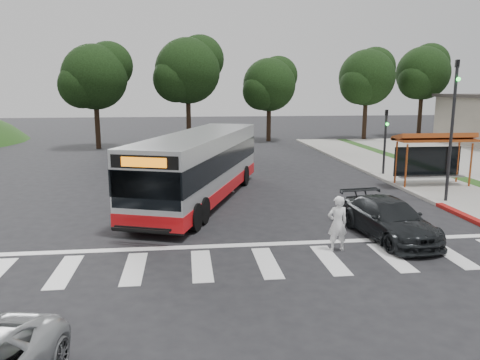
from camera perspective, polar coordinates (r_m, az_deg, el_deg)
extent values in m
plane|color=black|center=(19.28, 0.70, -4.70)|extent=(140.00, 140.00, 0.00)
cube|color=gray|center=(30.06, 19.85, 0.51)|extent=(4.00, 40.00, 0.12)
cube|color=#9E9991|center=(29.22, 16.35, 0.46)|extent=(0.30, 40.00, 0.15)
cube|color=maroon|center=(20.64, 27.21, -4.68)|extent=(0.32, 6.00, 0.15)
cube|color=silver|center=(14.59, 3.30, -10.01)|extent=(18.00, 2.60, 0.01)
cylinder|color=#A3461B|center=(25.81, 19.59, 1.59)|extent=(0.10, 0.10, 2.30)
cylinder|color=#A3461B|center=(27.59, 26.31, 1.66)|extent=(0.10, 0.10, 2.30)
cylinder|color=#A3461B|center=(26.87, 18.47, 2.02)|extent=(0.10, 0.10, 2.30)
cylinder|color=#A3461B|center=(28.59, 25.02, 2.06)|extent=(0.10, 0.10, 2.30)
cube|color=#A3461B|center=(27.01, 22.65, 4.56)|extent=(4.20, 1.60, 0.12)
cube|color=#A3461B|center=(27.04, 22.62, 4.89)|extent=(4.20, 1.32, 0.51)
cube|color=black|center=(27.68, 21.85, 2.15)|extent=(3.80, 0.06, 1.60)
cube|color=gray|center=(27.28, 22.34, 0.39)|extent=(3.60, 0.40, 0.08)
cylinder|color=black|center=(23.33, 24.37, 5.20)|extent=(0.14, 0.14, 6.50)
imported|color=black|center=(23.26, 24.93, 11.94)|extent=(0.16, 0.20, 1.00)
sphere|color=#19E533|center=(23.09, 25.09, 11.07)|extent=(0.18, 0.18, 0.18)
cylinder|color=black|center=(29.64, 17.24, 4.32)|extent=(0.14, 0.14, 4.00)
imported|color=black|center=(29.51, 17.41, 7.21)|extent=(0.16, 0.20, 1.00)
sphere|color=#19E533|center=(29.37, 17.52, 6.51)|extent=(0.18, 0.18, 0.18)
cylinder|color=black|center=(50.00, 14.97, 7.38)|extent=(0.44, 0.44, 4.40)
sphere|color=black|center=(49.93, 15.20, 11.96)|extent=(5.60, 5.60, 5.60)
sphere|color=black|center=(51.16, 16.10, 13.01)|extent=(4.20, 4.20, 4.20)
sphere|color=black|center=(48.91, 14.38, 11.20)|extent=(3.92, 3.92, 3.92)
cylinder|color=black|center=(54.74, 21.08, 7.44)|extent=(0.44, 0.44, 4.84)
sphere|color=black|center=(54.69, 21.41, 12.03)|extent=(5.60, 5.60, 5.60)
sphere|color=black|center=(55.99, 22.12, 13.08)|extent=(4.20, 4.20, 4.20)
sphere|color=black|center=(53.60, 20.76, 11.29)|extent=(3.92, 3.92, 3.92)
cylinder|color=black|center=(44.48, -6.28, 7.42)|extent=(0.44, 0.44, 4.84)
sphere|color=black|center=(44.42, -6.41, 13.09)|extent=(6.00, 6.00, 6.00)
sphere|color=black|center=(45.40, -4.89, 14.47)|extent=(4.50, 4.50, 4.50)
sphere|color=black|center=(43.65, -7.79, 12.08)|extent=(4.20, 4.20, 4.20)
cylinder|color=black|center=(47.26, 3.52, 7.15)|extent=(0.44, 0.44, 3.96)
sphere|color=black|center=(47.15, 3.57, 11.51)|extent=(5.20, 5.20, 5.20)
sphere|color=black|center=(48.13, 4.66, 12.56)|extent=(3.90, 3.90, 3.90)
sphere|color=black|center=(46.35, 2.58, 10.75)|extent=(3.64, 3.64, 3.64)
cylinder|color=black|center=(43.17, -17.00, 6.60)|extent=(0.44, 0.44, 4.40)
sphere|color=black|center=(43.07, -17.30, 11.90)|extent=(5.60, 5.60, 5.60)
sphere|color=black|center=(43.75, -15.70, 13.28)|extent=(4.20, 4.20, 4.20)
sphere|color=black|center=(42.56, -18.74, 10.89)|extent=(3.92, 3.92, 3.92)
imported|color=white|center=(15.66, 11.80, -5.20)|extent=(0.70, 0.48, 1.85)
imported|color=black|center=(17.52, 17.72, -4.55)|extent=(2.49, 4.94, 1.38)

